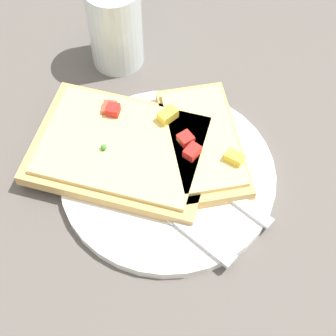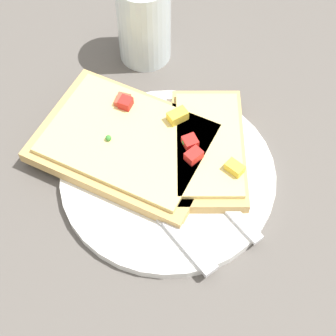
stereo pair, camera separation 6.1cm
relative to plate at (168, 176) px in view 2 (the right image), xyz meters
The scene contains 8 objects.
ground_plane 0.01m from the plate, ahead, with size 4.00×4.00×0.00m, color #56514C.
plate is the anchor object (origin of this frame).
fork 0.03m from the plate, 110.81° to the right, with size 0.20×0.04×0.01m.
knife 0.05m from the plate, 143.29° to the left, with size 0.19×0.04×0.01m.
pizza_slice_main 0.06m from the plate, 20.11° to the left, with size 0.24×0.22×0.03m.
pizza_slice_corner 0.05m from the plate, 94.86° to the right, with size 0.17×0.15×0.03m.
crumb_scatter 0.04m from the plate, 88.52° to the left, with size 0.09×0.05×0.01m.
drinking_glass 0.20m from the plate, 23.00° to the right, with size 0.07×0.07×0.11m.
Camera 2 is at (-0.28, 0.17, 0.53)m, focal length 60.00 mm.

